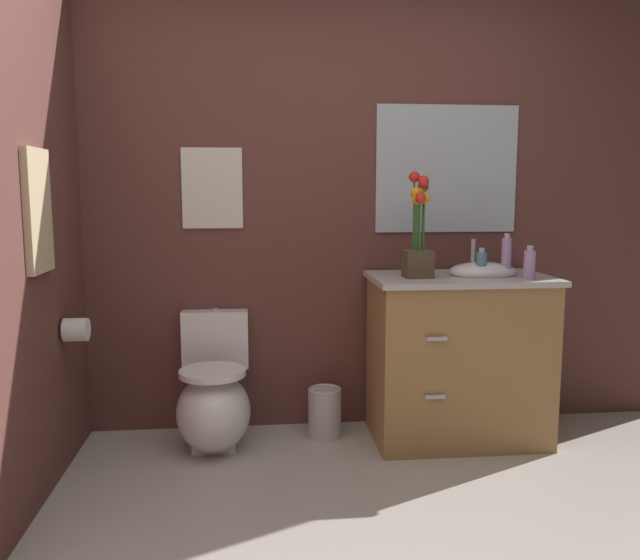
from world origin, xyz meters
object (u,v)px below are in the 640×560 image
object	(u,v)px
vanity_cabinet	(459,356)
toilet_paper_roll	(76,330)
lotion_bottle	(529,264)
toilet	(214,401)
trash_bin	(325,412)
wall_poster	(212,188)
wall_mirror	(447,169)
flower_vase	(418,239)
soap_bottle	(506,257)
hanging_towel	(38,211)
hand_wash_bottle	(481,264)

from	to	relation	value
vanity_cabinet	toilet_paper_roll	distance (m)	1.94
vanity_cabinet	lotion_bottle	bearing A→B (deg)	-28.57
toilet	trash_bin	xyz separation A→B (m)	(0.59, 0.07, -0.11)
wall_poster	wall_mirror	world-z (taller)	wall_mirror
vanity_cabinet	flower_vase	xyz separation A→B (m)	(-0.24, -0.04, 0.63)
lotion_bottle	trash_bin	size ratio (longest dim) A/B	0.62
flower_vase	soap_bottle	xyz separation A→B (m)	(0.46, -0.02, -0.10)
soap_bottle	hanging_towel	distance (m)	2.24
toilet	soap_bottle	bearing A→B (deg)	-3.36
toilet	toilet_paper_roll	distance (m)	0.79
hand_wash_bottle	wall_mirror	distance (m)	0.61
toilet	soap_bottle	size ratio (longest dim) A/B	3.09
hand_wash_bottle	hanging_towel	world-z (taller)	hanging_towel
soap_bottle	hand_wash_bottle	size ratio (longest dim) A/B	1.49
hanging_towel	trash_bin	bearing A→B (deg)	23.09
lotion_bottle	hand_wash_bottle	xyz separation A→B (m)	(-0.21, 0.10, -0.01)
trash_bin	vanity_cabinet	bearing A→B (deg)	-7.66
hand_wash_bottle	trash_bin	distance (m)	1.15
soap_bottle	hanging_towel	world-z (taller)	hanging_towel
lotion_bottle	wall_mirror	xyz separation A→B (m)	(-0.30, 0.46, 0.48)
flower_vase	toilet_paper_roll	distance (m)	1.73
flower_vase	wall_poster	bearing A→B (deg)	162.28
toilet_paper_roll	vanity_cabinet	bearing A→B (deg)	5.05
toilet	vanity_cabinet	distance (m)	1.32
soap_bottle	toilet_paper_roll	xyz separation A→B (m)	(-2.14, -0.11, -0.31)
lotion_bottle	hanging_towel	xyz separation A→B (m)	(-2.28, -0.28, 0.28)
lotion_bottle	trash_bin	world-z (taller)	lotion_bottle
lotion_bottle	wall_mirror	bearing A→B (deg)	123.44
toilet	wall_mirror	bearing A→B (deg)	11.67
flower_vase	wall_mirror	size ratio (longest dim) A/B	0.67
flower_vase	hanging_towel	distance (m)	1.79
trash_bin	lotion_bottle	bearing A→B (deg)	-14.37
hanging_towel	vanity_cabinet	bearing A→B (deg)	12.70
toilet_paper_roll	flower_vase	bearing A→B (deg)	4.33
lotion_bottle	wall_poster	distance (m)	1.70
vanity_cabinet	hand_wash_bottle	bearing A→B (deg)	-34.01
vanity_cabinet	toilet	bearing A→B (deg)	178.83
vanity_cabinet	soap_bottle	xyz separation A→B (m)	(0.22, -0.06, 0.54)
soap_bottle	flower_vase	bearing A→B (deg)	177.58
toilet	trash_bin	bearing A→B (deg)	6.67
flower_vase	lotion_bottle	world-z (taller)	flower_vase
wall_mirror	flower_vase	bearing A→B (deg)	-125.56
hand_wash_bottle	hanging_towel	size ratio (longest dim) A/B	0.29
toilet	wall_mirror	world-z (taller)	wall_mirror
wall_mirror	toilet_paper_roll	xyz separation A→B (m)	(-1.92, -0.46, -0.77)
vanity_cabinet	soap_bottle	bearing A→B (deg)	-16.01
soap_bottle	hanging_towel	bearing A→B (deg)	-170.10
flower_vase	trash_bin	size ratio (longest dim) A/B	1.98
flower_vase	toilet_paper_roll	xyz separation A→B (m)	(-1.68, -0.13, -0.41)
toilet	lotion_bottle	world-z (taller)	lotion_bottle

